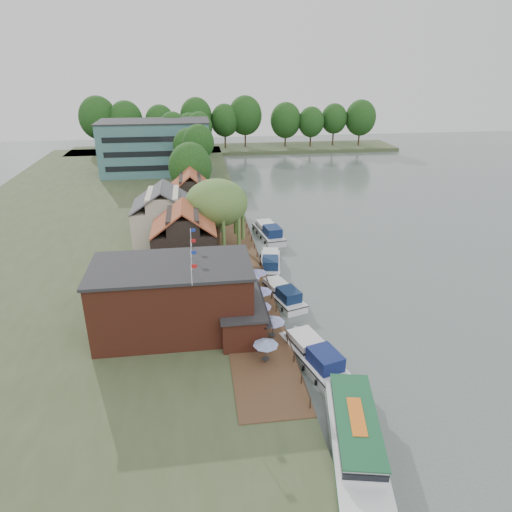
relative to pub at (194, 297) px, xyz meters
name	(u,v)px	position (x,y,z in m)	size (l,w,h in m)	color
ground	(326,322)	(14.00, 1.00, -4.65)	(260.00, 260.00, 0.00)	#4D5957
land_bank	(98,224)	(-16.00, 36.00, -4.15)	(50.00, 140.00, 1.00)	#384728
quay_deck	(242,277)	(6.00, 11.00, -3.60)	(6.00, 50.00, 0.10)	#47301E
quay_rail	(263,271)	(8.70, 11.50, -3.15)	(0.20, 49.00, 1.00)	black
pub	(194,297)	(0.00, 0.00, 0.00)	(20.00, 11.00, 7.30)	maroon
hotel_block	(156,147)	(-8.00, 71.00, 2.50)	(25.40, 12.40, 12.30)	#38666B
cottage_a	(184,238)	(-1.00, 15.00, 0.60)	(8.60, 7.60, 8.50)	black
cottage_b	(164,214)	(-4.00, 25.00, 0.60)	(9.60, 8.60, 8.50)	beige
cottage_c	(191,197)	(0.00, 34.00, 0.60)	(7.60, 7.60, 8.50)	black
willow	(217,217)	(3.50, 20.00, 1.56)	(8.60, 8.60, 10.43)	#476B2D
umbrella_0	(266,351)	(6.17, -6.67, -2.36)	(2.32, 2.32, 2.38)	navy
umbrella_1	(273,328)	(7.43, -2.94, -2.36)	(2.44, 2.44, 2.38)	navy
umbrella_2	(260,312)	(6.62, 0.08, -2.36)	(2.45, 2.45, 2.38)	#1B1C97
umbrella_3	(261,297)	(7.27, 3.38, -2.36)	(2.41, 2.41, 2.38)	#1C219A
umbrella_4	(250,283)	(6.47, 6.83, -2.36)	(2.27, 2.27, 2.38)	#1C439A
umbrella_5	(257,278)	(7.48, 8.10, -2.36)	(2.41, 2.41, 2.38)	navy
cruiser_0	(314,352)	(10.80, -6.05, -3.41)	(3.30, 10.20, 2.49)	silver
cruiser_1	(282,292)	(10.13, 6.38, -3.54)	(2.98, 9.24, 2.21)	white
cruiser_2	(270,261)	(10.31, 15.41, -3.53)	(3.01, 9.32, 2.24)	silver
cruiser_3	(269,230)	(11.94, 26.91, -3.40)	(3.32, 10.26, 2.50)	silver
tour_boat	(356,438)	(11.14, -16.72, -3.22)	(3.69, 13.07, 2.85)	silver
swan	(338,378)	(12.40, -8.63, -4.43)	(0.44, 0.44, 0.44)	white
bank_tree_0	(191,176)	(0.07, 41.51, 2.33)	(7.67, 7.67, 11.95)	#143811
bank_tree_1	(199,159)	(1.89, 52.47, 3.15)	(6.18, 6.18, 13.61)	#143811
bank_tree_2	(189,156)	(-0.14, 60.18, 2.30)	(6.71, 6.71, 11.90)	#143811
bank_tree_3	(174,139)	(-3.91, 77.90, 3.11)	(6.85, 6.85, 13.53)	#143811
bank_tree_4	(200,135)	(2.75, 88.57, 2.54)	(7.16, 7.16, 12.38)	#143811
bank_tree_5	(189,134)	(0.00, 93.22, 2.16)	(7.81, 7.81, 11.63)	#143811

